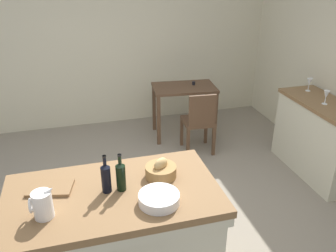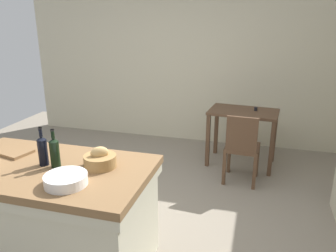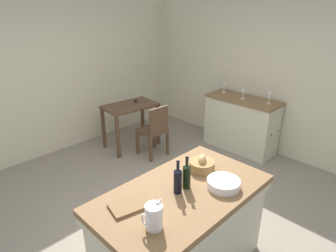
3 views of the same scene
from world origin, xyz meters
name	(u,v)px [view 3 (image 3 of 3)]	position (x,y,z in m)	size (l,w,h in m)	color
ground_plane	(160,217)	(0.00, 0.00, 0.00)	(6.76, 6.76, 0.00)	gray
wall_back	(48,76)	(0.00, 2.60, 1.30)	(5.32, 0.12, 2.60)	beige
wall_right	(276,76)	(2.60, 0.00, 1.30)	(0.12, 5.20, 2.60)	beige
island_table	(181,228)	(-0.35, -0.66, 0.48)	(1.59, 0.90, 0.88)	brown
side_cabinet	(241,124)	(2.26, 0.34, 0.47)	(0.52, 1.25, 0.93)	brown
writing_desk	(130,112)	(0.99, 1.77, 0.64)	(0.95, 0.65, 0.82)	#513826
wooden_chair	(154,129)	(1.02, 1.20, 0.48)	(0.43, 0.43, 0.89)	#513826
pitcher	(154,216)	(-0.83, -0.81, 0.98)	(0.17, 0.13, 0.23)	white
wash_bowl	(223,184)	(-0.05, -0.87, 0.92)	(0.29, 0.29, 0.07)	white
bread_basket	(202,165)	(0.04, -0.55, 0.94)	(0.25, 0.25, 0.16)	olive
cutting_board	(130,205)	(-0.80, -0.50, 0.89)	(0.32, 0.20, 0.02)	brown
wine_bottle_dark	(187,175)	(-0.28, -0.64, 1.00)	(0.07, 0.07, 0.30)	black
wine_bottle_amber	(178,180)	(-0.39, -0.64, 1.00)	(0.07, 0.07, 0.30)	black
wine_glass_far_left	(270,96)	(2.28, -0.10, 1.05)	(0.07, 0.07, 0.18)	white
wine_glass_left	(243,92)	(2.22, 0.33, 1.04)	(0.07, 0.07, 0.16)	white
wine_glass_middle	(224,86)	(2.31, 0.77, 1.04)	(0.07, 0.07, 0.16)	white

